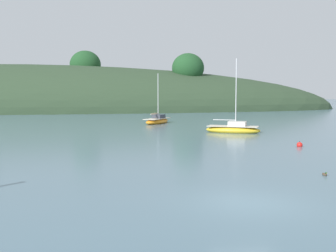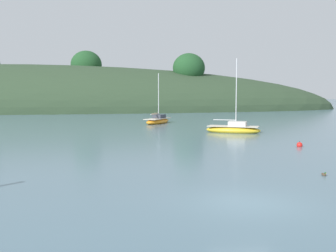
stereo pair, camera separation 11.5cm
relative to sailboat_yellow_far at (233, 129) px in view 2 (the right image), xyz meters
name	(u,v)px [view 2 (the right image)]	position (x,y,z in m)	size (l,w,h in m)	color
ground_plane	(247,203)	(-7.51, -25.25, -0.35)	(400.00, 400.00, 0.00)	slate
far_shoreline_hill	(18,110)	(-32.56, 54.20, -0.22)	(150.00, 36.00, 24.43)	#2D422B
sailboat_yellow_far	(233,129)	(0.00, 0.00, 0.00)	(5.76, 4.18, 7.67)	gold
sailboat_orange_cutter	(158,121)	(-6.16, 13.06, 0.00)	(4.52, 5.62, 6.74)	orange
mooring_buoy_channel	(300,145)	(1.68, -10.97, -0.23)	(0.44, 0.44, 0.54)	red
duck_straggler	(324,174)	(-2.07, -21.08, -0.30)	(0.20, 0.43, 0.24)	#473828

